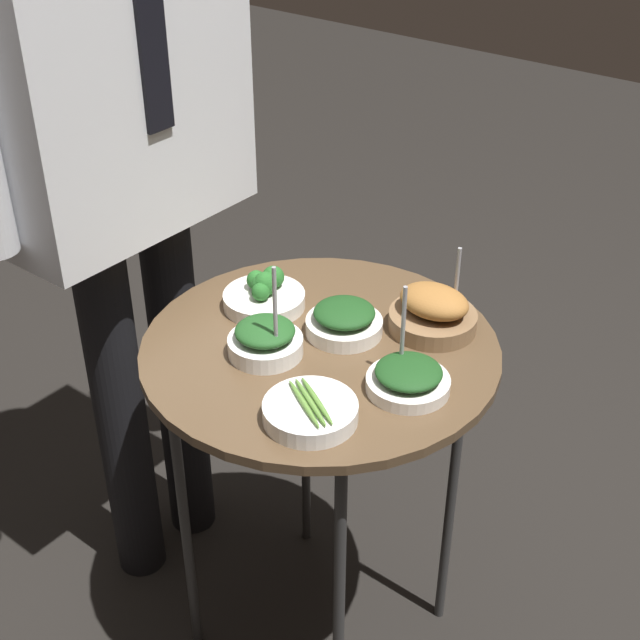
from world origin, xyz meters
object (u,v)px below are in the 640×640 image
object	(u,v)px
serving_cart	(320,374)
bowl_spinach_back_right	(265,340)
bowl_roast_back_left	(433,312)
bowl_spinach_center	(344,321)
bowl_spinach_far_rim	(408,378)
bowl_broccoli_near_rim	(264,294)
bowl_asparagus_front_left	(310,411)
waiter_figure	(112,96)

from	to	relation	value
serving_cart	bowl_spinach_back_right	world-z (taller)	bowl_spinach_back_right
serving_cart	bowl_roast_back_left	world-z (taller)	bowl_roast_back_left
bowl_spinach_center	bowl_spinach_far_rim	size ratio (longest dim) A/B	0.80
bowl_broccoli_near_rim	bowl_asparagus_front_left	distance (m)	0.34
bowl_roast_back_left	bowl_broccoli_near_rim	xyz separation A→B (m)	(-0.12, 0.28, -0.01)
bowl_asparagus_front_left	bowl_spinach_far_rim	xyz separation A→B (m)	(0.15, -0.07, 0.01)
serving_cart	bowl_spinach_far_rim	distance (m)	0.20
bowl_broccoli_near_rim	waiter_figure	xyz separation A→B (m)	(-0.06, 0.28, 0.32)
serving_cart	waiter_figure	distance (m)	0.60
bowl_spinach_back_right	bowl_roast_back_left	world-z (taller)	bowl_spinach_back_right
serving_cart	bowl_spinach_far_rim	xyz separation A→B (m)	(-0.01, -0.19, 0.08)
bowl_broccoli_near_rim	bowl_spinach_center	world-z (taller)	bowl_broccoli_near_rim
bowl_roast_back_left	bowl_spinach_far_rim	size ratio (longest dim) A/B	0.92
bowl_spinach_back_right	waiter_figure	world-z (taller)	waiter_figure
serving_cart	waiter_figure	bearing A→B (deg)	93.02
bowl_asparagus_front_left	bowl_broccoli_near_rim	bearing A→B (deg)	52.79
serving_cart	bowl_roast_back_left	size ratio (longest dim) A/B	4.75
bowl_broccoli_near_rim	bowl_spinach_center	xyz separation A→B (m)	(0.02, -0.17, 0.00)
serving_cart	bowl_roast_back_left	xyz separation A→B (m)	(0.16, -0.12, 0.09)
bowl_spinach_center	bowl_spinach_far_rim	world-z (taller)	bowl_spinach_far_rim
bowl_asparagus_front_left	waiter_figure	size ratio (longest dim) A/B	0.09
bowl_asparagus_front_left	waiter_figure	bearing A→B (deg)	75.38
bowl_asparagus_front_left	bowl_spinach_center	bearing A→B (deg)	24.60
bowl_spinach_center	bowl_roast_back_left	bearing A→B (deg)	-46.71
bowl_spinach_back_right	waiter_figure	bearing A→B (deg)	82.10
bowl_roast_back_left	bowl_broccoli_near_rim	distance (m)	0.31
bowl_asparagus_front_left	waiter_figure	distance (m)	0.66
bowl_spinach_far_rim	waiter_figure	bearing A→B (deg)	90.89
bowl_asparagus_front_left	waiter_figure	world-z (taller)	waiter_figure
bowl_spinach_far_rim	bowl_broccoli_near_rim	bearing A→B (deg)	81.64
serving_cart	bowl_asparagus_front_left	bearing A→B (deg)	-146.21
bowl_broccoli_near_rim	serving_cart	bearing A→B (deg)	-103.27
bowl_spinach_back_right	bowl_broccoli_near_rim	xyz separation A→B (m)	(0.11, 0.10, -0.00)
bowl_broccoli_near_rim	bowl_asparagus_front_left	size ratio (longest dim) A/B	1.02
bowl_roast_back_left	bowl_spinach_back_right	bearing A→B (deg)	143.02
bowl_spinach_back_right	waiter_figure	distance (m)	0.50
serving_cart	waiter_figure	xyz separation A→B (m)	(-0.02, 0.44, 0.41)
serving_cart	bowl_broccoli_near_rim	distance (m)	0.18
bowl_spinach_far_rim	bowl_roast_back_left	bearing A→B (deg)	19.86
bowl_roast_back_left	bowl_asparagus_front_left	xyz separation A→B (m)	(-0.33, 0.01, -0.02)
waiter_figure	bowl_asparagus_front_left	bearing A→B (deg)	-104.62
bowl_spinach_back_right	waiter_figure	size ratio (longest dim) A/B	0.11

